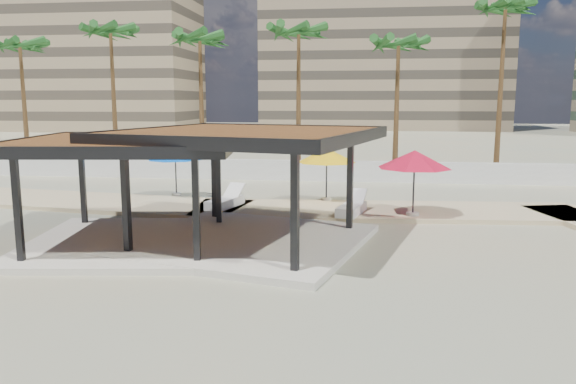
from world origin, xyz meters
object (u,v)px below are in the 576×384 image
object	(u,v)px
lounger_a	(226,202)
pavilion_central	(247,177)
lounger_b	(352,208)
umbrella_c	(415,159)
pavilion_west	(131,182)

from	to	relation	value
lounger_a	pavilion_central	bearing A→B (deg)	-144.21
pavilion_central	lounger_b	distance (m)	5.98
umbrella_c	lounger_a	xyz separation A→B (m)	(-7.72, 0.81, -1.99)
lounger_a	pavilion_west	bearing A→B (deg)	179.70
pavilion_central	pavilion_west	xyz separation A→B (m)	(-3.67, -0.51, -0.16)
umbrella_c	pavilion_central	bearing A→B (deg)	-140.92
umbrella_c	lounger_a	bearing A→B (deg)	174.03
pavilion_central	lounger_b	size ratio (longest dim) A/B	3.75
pavilion_central	pavilion_west	world-z (taller)	pavilion_central
lounger_b	pavilion_west	bearing A→B (deg)	140.21
umbrella_c	lounger_b	size ratio (longest dim) A/B	1.52
lounger_a	lounger_b	size ratio (longest dim) A/B	1.02
pavilion_central	umbrella_c	size ratio (longest dim) A/B	2.46
pavilion_central	pavilion_west	distance (m)	3.71
pavilion_west	pavilion_central	bearing A→B (deg)	0.64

